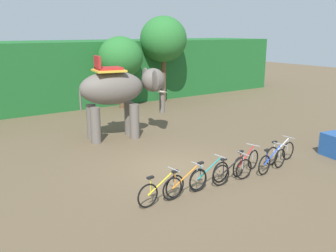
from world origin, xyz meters
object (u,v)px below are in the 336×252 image
(tree_center_left, at_px, (121,58))
(tree_far_right, at_px, (163,40))
(bike_orange, at_px, (185,184))
(bike_teal, at_px, (210,175))
(bike_red, at_px, (246,162))
(elephant, at_px, (119,91))
(bike_black, at_px, (232,171))
(bike_white, at_px, (280,153))
(bike_yellow, at_px, (162,190))
(bike_blue, at_px, (272,161))

(tree_center_left, xyz_separation_m, tree_far_right, (3.41, 0.26, 1.07))
(bike_orange, xyz_separation_m, bike_teal, (1.06, 0.13, 0.00))
(bike_teal, distance_m, bike_red, 1.81)
(tree_center_left, height_order, elephant, tree_center_left)
(bike_black, distance_m, bike_red, 1.05)
(bike_teal, height_order, bike_white, same)
(bike_red, bearing_deg, tree_far_right, 68.19)
(tree_far_right, bearing_deg, bike_yellow, -124.11)
(bike_yellow, bearing_deg, bike_blue, -2.12)
(tree_far_right, bearing_deg, bike_teal, -118.16)
(elephant, relative_size, bike_yellow, 2.48)
(tree_center_left, relative_size, tree_far_right, 0.78)
(bike_yellow, distance_m, bike_orange, 0.84)
(bike_white, bearing_deg, tree_far_right, 75.62)
(tree_center_left, relative_size, bike_orange, 2.64)
(tree_far_right, height_order, bike_white, tree_far_right)
(elephant, height_order, bike_white, elephant)
(bike_orange, relative_size, bike_red, 1.02)
(bike_yellow, height_order, bike_red, same)
(bike_black, height_order, bike_blue, same)
(tree_center_left, bearing_deg, bike_red, -97.73)
(tree_center_left, height_order, bike_teal, tree_center_left)
(bike_black, relative_size, bike_white, 1.00)
(bike_teal, distance_m, bike_black, 0.84)
(tree_center_left, bearing_deg, tree_far_right, 4.31)
(bike_orange, xyz_separation_m, bike_black, (1.88, -0.07, 0.00))
(bike_yellow, height_order, bike_blue, same)
(tree_far_right, xyz_separation_m, bike_red, (-5.10, -12.75, -3.86))
(tree_far_right, distance_m, bike_black, 14.95)
(elephant, relative_size, bike_black, 2.48)
(bike_blue, bearing_deg, bike_yellow, 177.88)
(bike_orange, distance_m, bike_red, 2.88)
(bike_blue, height_order, bike_white, same)
(bike_blue, bearing_deg, bike_white, 24.51)
(elephant, xyz_separation_m, bike_blue, (2.43, -6.85, -1.82))
(tree_far_right, bearing_deg, bike_black, -114.94)
(tree_center_left, height_order, bike_white, tree_center_left)
(tree_center_left, xyz_separation_m, bike_white, (0.14, -12.47, -2.80))
(tree_center_left, bearing_deg, bike_orange, -109.64)
(tree_far_right, relative_size, bike_orange, 3.40)
(tree_far_right, distance_m, bike_blue, 14.36)
(bike_teal, bearing_deg, tree_far_right, 61.84)
(bike_white, bearing_deg, bike_teal, -177.24)
(bike_teal, distance_m, bike_blue, 2.69)
(bike_white, bearing_deg, tree_center_left, 90.66)
(bike_black, distance_m, bike_blue, 1.86)
(tree_far_right, distance_m, bike_white, 13.70)
(bike_yellow, height_order, bike_teal, same)
(tree_center_left, xyz_separation_m, bike_black, (-2.68, -12.84, -2.80))
(tree_far_right, bearing_deg, bike_red, -111.81)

